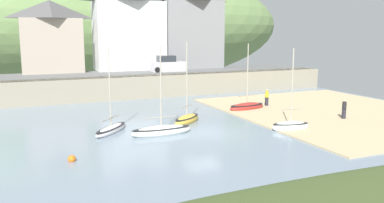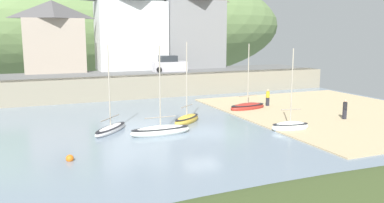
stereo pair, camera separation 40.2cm
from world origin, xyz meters
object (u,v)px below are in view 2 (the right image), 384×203
Objects in this scene: sailboat_blue_trim at (248,107)px; dinghy_open_wooden at (290,126)px; parked_car_near_slipway at (169,65)px; waterfront_building_right at (192,25)px; sailboat_nearest_shore at (187,119)px; person_on_slipway at (345,108)px; fishing_boat_green at (111,129)px; motorboat_with_cabin at (160,130)px; waterfront_building_centre at (131,25)px; waterfront_building_left at (53,36)px; mooring_buoy at (70,158)px; person_near_water at (268,97)px.

dinghy_open_wooden is at bearing -106.65° from sailboat_blue_trim.
sailboat_blue_trim is 15.08m from parked_car_near_slipway.
sailboat_blue_trim reaches higher than parked_car_near_slipway.
waterfront_building_right is 1.72× the size of sailboat_nearest_shore.
fishing_boat_green is at bearing 169.40° from person_on_slipway.
waterfront_building_right is at bearing 5.72° from fishing_boat_green.
waterfront_building_centre is at bearing 79.14° from motorboat_with_cabin.
parked_car_near_slipway is (-1.30, 22.72, 2.88)m from dinghy_open_wooden.
waterfront_building_right is at bearing 0.00° from waterfront_building_left.
motorboat_with_cabin is 1.03× the size of dinghy_open_wooden.
fishing_boat_green is 6.67m from mooring_buoy.
person_near_water is at bearing 24.56° from motorboat_with_cabin.
waterfront_building_left reaches higher than sailboat_nearest_shore.
mooring_buoy is at bearing -174.13° from person_on_slipway.
parked_car_near_slipway is 2.58× the size of person_near_water.
waterfront_building_centre is 1.68× the size of sailboat_nearest_shore.
waterfront_building_centre reaches higher than sailboat_blue_trim.
fishing_boat_green is 1.03× the size of dinghy_open_wooden.
fishing_boat_green reaches higher than parked_car_near_slipway.
sailboat_blue_trim is at bearing -97.05° from waterfront_building_right.
parked_car_near_slipway is at bearing 91.51° from sailboat_blue_trim.
parked_car_near_slipway is at bearing -19.07° from waterfront_building_left.
sailboat_nearest_shore is 6.25m from fishing_boat_green.
parked_car_near_slipway is 2.58× the size of person_on_slipway.
sailboat_nearest_shore is 1.04× the size of sailboat_blue_trim.
fishing_boat_green is at bearing -84.80° from waterfront_building_left.
dinghy_open_wooden reaches higher than parked_car_near_slipway.
waterfront_building_right is 2.70× the size of parked_car_near_slipway.
mooring_buoy is (-6.54, -3.64, -0.15)m from motorboat_with_cabin.
waterfront_building_left is 5.22× the size of person_near_water.
sailboat_nearest_shore is 4.15m from motorboat_with_cabin.
dinghy_open_wooden is 22.94m from parked_car_near_slipway.
dinghy_open_wooden is 13.96× the size of mooring_buoy.
parked_car_near_slipway reaches higher than mooring_buoy.
waterfront_building_left is 26.51m from person_near_water.
waterfront_building_centre is 6.80× the size of person_on_slipway.
mooring_buoy is (-15.70, -1.09, -0.19)m from dinghy_open_wooden.
waterfront_building_left is at bearing 100.88° from motorboat_with_cabin.
waterfront_building_left is at bearing 45.92° from fishing_boat_green.
fishing_boat_green reaches higher than dinghy_open_wooden.
waterfront_building_right is at bearing 93.17° from dinghy_open_wooden.
sailboat_nearest_shore is 7.79m from sailboat_blue_trim.
waterfront_building_left reaches higher than fishing_boat_green.
mooring_buoy is at bearing -110.99° from waterfront_building_centre.
sailboat_nearest_shore is 1.03× the size of fishing_boat_green.
motorboat_with_cabin is 1.02× the size of sailboat_blue_trim.
sailboat_blue_trim is at bearing 28.63° from mooring_buoy.
waterfront_building_centre is 1.72× the size of fishing_boat_green.
waterfront_building_left is at bearing 87.20° from mooring_buoy.
sailboat_nearest_shore reaches higher than parked_car_near_slipway.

